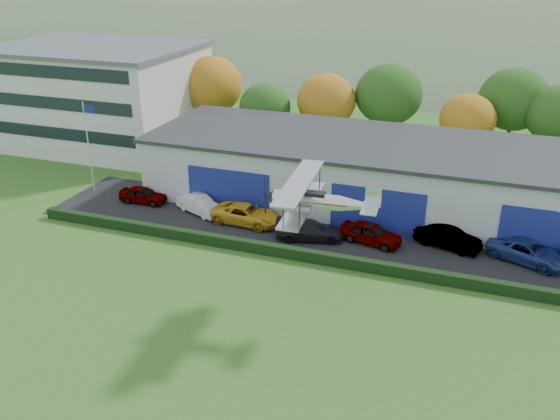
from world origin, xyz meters
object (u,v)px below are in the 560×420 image
(biplane, at_px, (316,199))
(car_5, at_px, (448,238))
(car_1, at_px, (200,205))
(hangar, at_px, (392,174))
(car_2, at_px, (246,214))
(car_6, at_px, (528,252))
(office_block, at_px, (99,95))
(car_3, at_px, (309,230))
(car_4, at_px, (371,233))
(car_0, at_px, (143,195))
(flagpole, at_px, (89,139))

(biplane, bearing_deg, car_5, 51.88)
(car_1, relative_size, biplane, 0.58)
(hangar, xyz_separation_m, car_2, (-9.79, -7.65, -1.86))
(car_2, distance_m, car_6, 20.37)
(office_block, bearing_deg, car_3, -28.68)
(car_5, height_order, biplane, biplane)
(car_6, bearing_deg, car_4, 116.01)
(office_block, height_order, car_0, office_block)
(biplane, bearing_deg, car_6, 34.94)
(car_2, bearing_deg, hangar, -49.28)
(car_0, relative_size, car_5, 0.87)
(office_block, relative_size, car_3, 4.17)
(car_0, xyz_separation_m, car_2, (9.74, -0.87, 0.06))
(car_1, distance_m, car_4, 14.03)
(car_0, distance_m, car_4, 19.51)
(car_1, xyz_separation_m, car_6, (24.62, 0.19, 0.03))
(car_5, bearing_deg, car_2, 109.75)
(hangar, distance_m, biplane, 17.47)
(hangar, bearing_deg, car_0, -160.86)
(car_3, xyz_separation_m, car_6, (14.96, 1.71, 0.02))
(car_0, distance_m, car_6, 30.10)
(car_0, bearing_deg, hangar, -73.13)
(car_2, relative_size, biplane, 0.72)
(car_2, relative_size, car_5, 1.16)
(hangar, height_order, car_2, hangar)
(car_6, distance_m, biplane, 16.87)
(car_4, distance_m, car_6, 10.64)
(biplane, bearing_deg, office_block, 138.32)
(hangar, distance_m, car_1, 15.86)
(car_2, bearing_deg, biplane, -135.73)
(car_5, relative_size, biplane, 0.62)
(car_5, height_order, car_6, car_5)
(office_block, relative_size, flagpole, 2.57)
(hangar, xyz_separation_m, biplane, (-1.61, -16.89, 4.19))
(car_2, xyz_separation_m, car_3, (5.40, -0.98, -0.03))
(car_1, xyz_separation_m, car_2, (4.26, -0.54, 0.04))
(car_2, xyz_separation_m, car_5, (15.05, 1.05, 0.01))
(office_block, xyz_separation_m, flagpole, (8.12, -13.00, -0.43))
(car_3, xyz_separation_m, car_4, (4.35, 0.89, 0.05))
(car_4, bearing_deg, flagpole, 98.08)
(biplane, bearing_deg, flagpole, 150.51)
(flagpole, xyz_separation_m, car_5, (30.14, -0.62, -3.97))
(car_2, bearing_deg, car_0, 87.64)
(car_3, bearing_deg, car_4, -93.17)
(hangar, distance_m, car_2, 12.56)
(car_2, height_order, car_5, car_5)
(hangar, relative_size, office_block, 1.97)
(car_4, relative_size, car_5, 0.97)
(flagpole, bearing_deg, car_2, -6.31)
(office_block, xyz_separation_m, car_2, (23.21, -14.67, -4.42))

